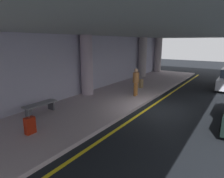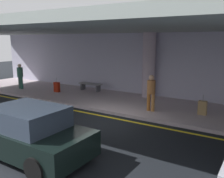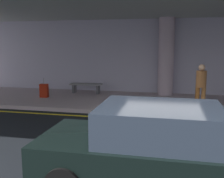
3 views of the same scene
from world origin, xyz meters
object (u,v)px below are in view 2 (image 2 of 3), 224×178
Objects in this scene: support_column_far_left at (149,65)px; suitcase_upright_secondary at (202,108)px; person_waiting_for_ride at (151,91)px; traveler_with_luggage at (20,75)px; suitcase_upright_primary at (57,87)px; bench_metal at (90,85)px; car_black at (27,132)px.

suitcase_upright_secondary is at bearing -29.83° from support_column_far_left.
traveler_with_luggage is at bearing -99.30° from person_waiting_for_ride.
support_column_far_left is 4.06× the size of suitcase_upright_primary.
person_waiting_for_ride reaches higher than suitcase_upright_primary.
bench_metal is at bearing 141.24° from suitcase_upright_secondary.
support_column_far_left reaches higher than bench_metal.
suitcase_upright_primary is at bearing -37.98° from traveler_with_luggage.
suitcase_upright_primary is (2.79, 0.56, -0.65)m from traveler_with_luggage.
traveler_with_luggage is at bearing -165.04° from suitcase_upright_primary.
traveler_with_luggage is 2.92m from suitcase_upright_primary.
suitcase_upright_secondary reaches higher than bench_metal.
traveler_with_luggage reaches higher than suitcase_upright_secondary.
car_black is at bearing -47.23° from suitcase_upright_primary.
suitcase_upright_secondary is at bearing 2.85° from suitcase_upright_primary.
support_column_far_left is 8.62m from traveler_with_luggage.
bench_metal is (-5.23, 2.25, -0.61)m from person_waiting_for_ride.
support_column_far_left is at bearing -161.16° from person_waiting_for_ride.
suitcase_upright_primary is at bearing 131.95° from car_black.
traveler_with_luggage is at bearing -163.18° from support_column_far_left.
person_waiting_for_ride reaches higher than bench_metal.
traveler_with_luggage reaches higher than suitcase_upright_primary.
suitcase_upright_secondary is (2.16, 0.68, -0.65)m from person_waiting_for_ride.
suitcase_upright_primary is 0.56× the size of bench_metal.
support_column_far_left is 0.89× the size of car_black.
person_waiting_for_ride reaches higher than car_black.
support_column_far_left is at bearing 123.38° from suitcase_upright_secondary.
traveler_with_luggage is at bearing 155.44° from suitcase_upright_secondary.
bench_metal is at bearing 46.84° from suitcase_upright_primary.
car_black is 8.61m from suitcase_upright_primary.
traveler_with_luggage is (-8.21, -2.48, -0.86)m from support_column_far_left.
support_column_far_left reaches higher than person_waiting_for_ride.
car_black is at bearing -85.94° from traveler_with_luggage.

